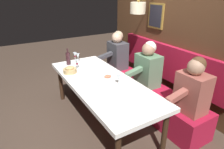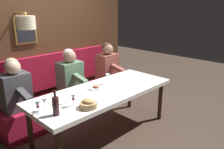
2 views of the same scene
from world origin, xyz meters
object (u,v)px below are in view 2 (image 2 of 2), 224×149
object	(u,v)px
wine_glass_1	(108,77)
bread_bowl	(88,104)
dining_table	(104,94)
wine_glass_2	(44,101)
wine_glass_0	(73,97)
wine_bottle	(56,106)
diner_nearest	(107,64)
diner_middle	(15,87)
wine_glass_3	(38,105)
diner_near	(70,73)

from	to	relation	value
wine_glass_1	bread_bowl	distance (m)	0.91
dining_table	wine_glass_2	distance (m)	0.98
dining_table	wine_glass_1	world-z (taller)	wine_glass_1
wine_glass_0	wine_bottle	bearing A→B (deg)	101.41
diner_nearest	wine_bottle	bearing A→B (deg)	119.80
wine_glass_0	wine_glass_2	xyz separation A→B (m)	(0.14, 0.31, 0.00)
dining_table	diner_middle	size ratio (longest dim) A/B	2.86
dining_table	diner_nearest	distance (m)	1.30
wine_glass_3	wine_bottle	world-z (taller)	wine_bottle
wine_bottle	wine_glass_2	bearing A→B (deg)	8.57
wine_glass_2	wine_glass_3	distance (m)	0.10
diner_nearest	wine_glass_3	distance (m)	2.19
wine_glass_2	diner_near	bearing A→B (deg)	-48.54
wine_glass_3	dining_table	bearing A→B (deg)	-89.36
diner_nearest	wine_bottle	world-z (taller)	diner_nearest
diner_middle	wine_glass_1	distance (m)	1.39
wine_glass_2	wine_glass_0	bearing A→B (deg)	-114.61
bread_bowl	wine_glass_2	bearing A→B (deg)	53.17
diner_nearest	diner_middle	bearing A→B (deg)	90.00
diner_near	wine_glass_0	xyz separation A→B (m)	(-1.02, 0.67, 0.04)
diner_near	wine_glass_2	bearing A→B (deg)	131.46
diner_near	wine_glass_3	size ratio (longest dim) A/B	4.82
wine_glass_0	diner_near	bearing A→B (deg)	-33.48
diner_near	wine_glass_1	bearing A→B (deg)	-163.50
diner_nearest	wine_glass_1	xyz separation A→B (m)	(-0.73, 0.70, 0.04)
diner_near	wine_glass_1	xyz separation A→B (m)	(-0.73, -0.21, 0.04)
dining_table	wine_glass_1	bearing A→B (deg)	-56.94
wine_glass_2	wine_bottle	size ratio (longest dim) A/B	0.55
diner_nearest	wine_glass_2	distance (m)	2.09
wine_glass_3	wine_glass_1	bearing A→B (deg)	-82.63
dining_table	wine_glass_3	distance (m)	1.07
wine_glass_0	wine_glass_2	distance (m)	0.35
diner_near	wine_bottle	distance (m)	1.44
diner_nearest	bread_bowl	size ratio (longest dim) A/B	3.60
wine_glass_3	wine_bottle	distance (m)	0.22
dining_table	wine_bottle	distance (m)	0.97
wine_glass_3	bread_bowl	distance (m)	0.59
wine_glass_1	dining_table	bearing A→B (deg)	123.06
bread_bowl	diner_nearest	bearing A→B (deg)	-51.47
wine_glass_3	bread_bowl	xyz separation A→B (m)	(-0.29, -0.51, -0.07)
diner_near	wine_glass_1	world-z (taller)	diner_near
diner_nearest	wine_glass_3	world-z (taller)	diner_nearest
diner_middle	wine_glass_0	xyz separation A→B (m)	(-1.02, -0.30, 0.04)
diner_nearest	wine_bottle	distance (m)	2.16
diner_middle	wine_glass_3	bearing A→B (deg)	173.04
wine_glass_1	bread_bowl	size ratio (longest dim) A/B	0.75
dining_table	diner_nearest	size ratio (longest dim) A/B	2.86
dining_table	wine_glass_3	world-z (taller)	wine_glass_3
diner_near	wine_glass_2	distance (m)	1.32
diner_middle	wine_glass_3	size ratio (longest dim) A/B	4.82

